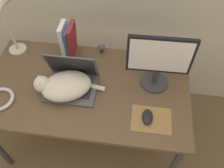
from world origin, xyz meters
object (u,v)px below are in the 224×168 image
book_row (68,40)px  webcam (101,47)px  desk_lamp (6,15)px  external_monitor (159,60)px  computer_mouse (147,117)px  cable_coil (0,99)px  laptop (72,82)px  cat (64,86)px

book_row → webcam: book_row is taller
desk_lamp → external_monitor: bearing=-8.9°
computer_mouse → cable_coil: computer_mouse is taller
laptop → book_row: laptop is taller
cable_coil → webcam: (0.57, 0.53, 0.04)m
laptop → cat: laptop is taller
external_monitor → cable_coil: external_monitor is taller
cat → cable_coil: (-0.40, -0.12, -0.06)m
laptop → external_monitor: bearing=10.8°
external_monitor → book_row: 0.67m
desk_lamp → webcam: 0.68m
computer_mouse → book_row: (-0.60, 0.49, 0.11)m
computer_mouse → external_monitor: bearing=83.1°
cat → book_row: 0.37m
laptop → external_monitor: external_monitor is taller
cat → webcam: (0.17, 0.41, -0.02)m
computer_mouse → book_row: 0.78m
cat → external_monitor: size_ratio=1.11×
webcam → desk_lamp: bearing=-171.4°
book_row → cat: bearing=-81.1°
laptop → desk_lamp: 0.60m
cat → cable_coil: cat is taller
cable_coil → book_row: bearing=54.6°
external_monitor → book_row: external_monitor is taller
book_row → laptop: bearing=-73.8°
computer_mouse → cat: bearing=166.7°
desk_lamp → cable_coil: size_ratio=2.71×
desk_lamp → webcam: (0.60, 0.09, -0.29)m
laptop → desk_lamp: (-0.46, 0.26, 0.29)m
external_monitor → book_row: (-0.63, 0.21, -0.09)m
external_monitor → computer_mouse: (-0.03, -0.29, -0.20)m
external_monitor → book_row: bearing=162.0°
cat → computer_mouse: bearing=-13.3°
external_monitor → cable_coil: bearing=-164.1°
webcam → external_monitor: bearing=-31.8°
external_monitor → desk_lamp: bearing=171.1°
cat → webcam: 0.44m
external_monitor → book_row: size_ratio=1.54×
cable_coil → webcam: 0.78m
laptop → book_row: size_ratio=1.28×
webcam → laptop: bearing=-111.8°
computer_mouse → laptop: bearing=160.3°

